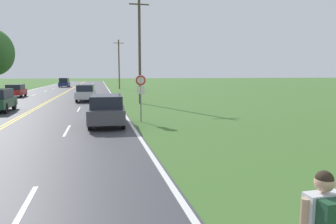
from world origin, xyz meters
TOP-DOWN VIEW (x-y plane):
  - traffic_sign at (7.26, 18.38)m, footprint 0.60×0.10m
  - utility_pole_midground at (8.69, 29.22)m, footprint 1.80×0.24m
  - utility_pole_far at (8.68, 57.48)m, footprint 1.80×0.24m
  - car_dark_grey_hatchback_approaching at (5.33, 17.61)m, footprint 2.01×4.10m
  - car_silver_suv_mid_far at (3.65, 33.04)m, footprint 1.95×4.85m
  - car_red_hatchback_receding at (-4.74, 40.39)m, footprint 1.86×3.61m
  - car_dark_blue_van_distant at (-2.15, 68.39)m, footprint 2.04×4.19m

SIDE VIEW (x-z plane):
  - car_red_hatchback_receding at x=-4.74m, z-range 0.05..1.56m
  - car_dark_grey_hatchback_approaching at x=5.33m, z-range 0.05..1.68m
  - car_silver_suv_mid_far at x=3.65m, z-range 0.07..1.74m
  - car_dark_blue_van_distant at x=-2.15m, z-range 0.02..1.93m
  - traffic_sign at x=7.26m, z-range 0.68..3.36m
  - utility_pole_far at x=8.68m, z-range 0.16..9.08m
  - utility_pole_midground at x=8.69m, z-range 0.16..9.72m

